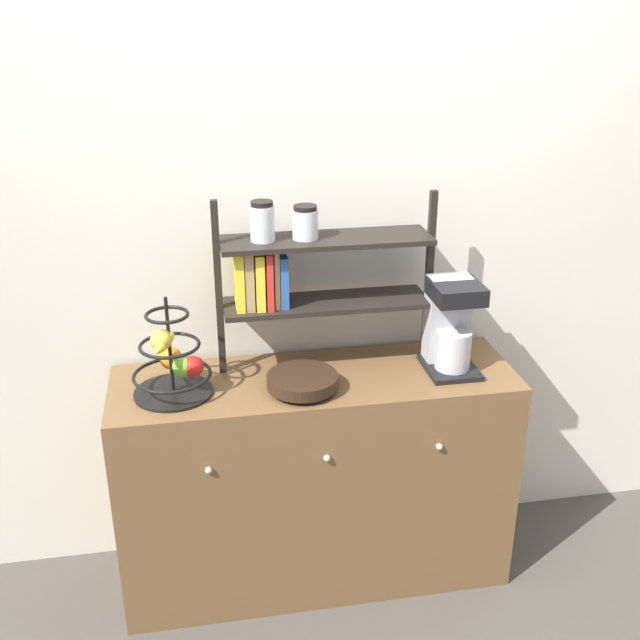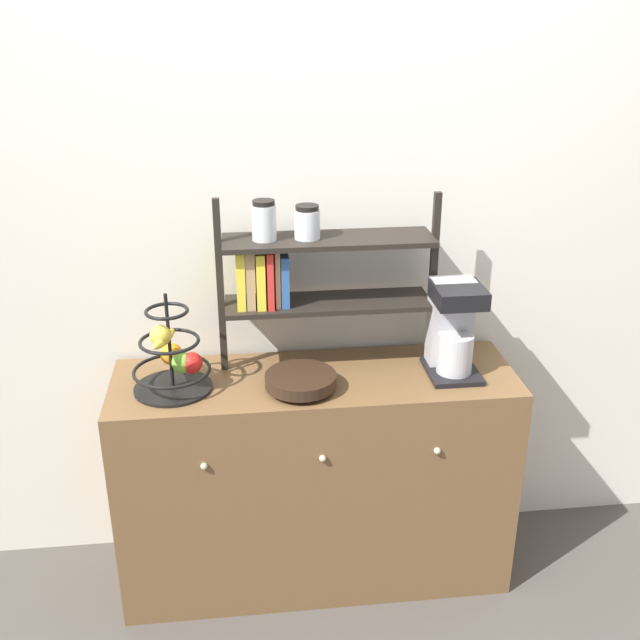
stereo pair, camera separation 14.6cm
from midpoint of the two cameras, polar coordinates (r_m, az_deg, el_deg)
The scene contains 7 objects.
ground_plane at distance 2.93m, azimuth 1.70°, elevation -21.18°, with size 12.00×12.00×0.00m, color #47423D.
wall_back at distance 2.69m, azimuth 0.53°, elevation 6.98°, with size 7.00×0.05×2.60m, color silver.
sideboard at distance 2.83m, azimuth 1.15°, elevation -11.96°, with size 1.41×0.46×0.84m.
coffee_maker at distance 2.64m, azimuth 11.67°, elevation -0.60°, with size 0.18×0.22×0.33m.
fruit_stand at distance 2.52m, azimuth -9.52°, elevation -2.93°, with size 0.26×0.26×0.35m.
wooden_bowl at distance 2.52m, azimuth 0.18°, elevation -4.68°, with size 0.24×0.24×0.06m.
shelf_hutch at distance 2.56m, azimuth -0.07°, elevation 4.03°, with size 0.77×0.20×0.62m.
Camera 2 is at (-0.25, -2.08, 2.05)m, focal length 42.00 mm.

